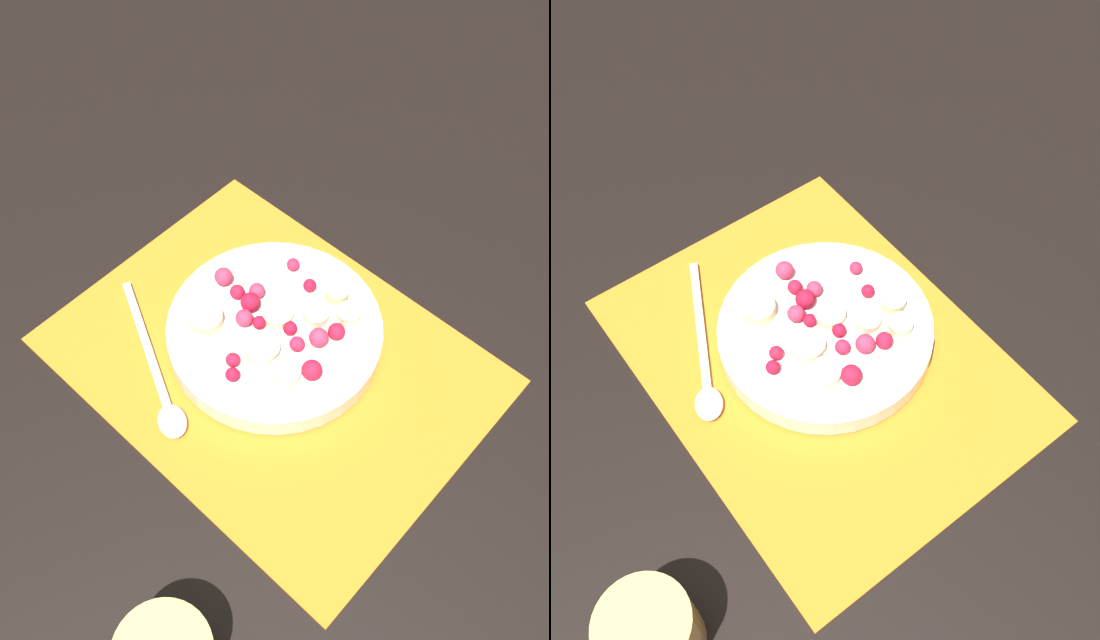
% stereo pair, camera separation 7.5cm
% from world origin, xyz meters
% --- Properties ---
extents(ground_plane, '(3.00, 3.00, 0.00)m').
position_xyz_m(ground_plane, '(0.00, 0.00, 0.00)').
color(ground_plane, black).
extents(placemat, '(0.44, 0.34, 0.01)m').
position_xyz_m(placemat, '(0.00, 0.00, 0.00)').
color(placemat, orange).
rests_on(placemat, ground_plane).
extents(fruit_bowl, '(0.23, 0.23, 0.05)m').
position_xyz_m(fruit_bowl, '(0.01, -0.02, 0.02)').
color(fruit_bowl, white).
rests_on(fruit_bowl, placemat).
extents(spoon, '(0.20, 0.11, 0.01)m').
position_xyz_m(spoon, '(0.06, 0.11, 0.01)').
color(spoon, silver).
rests_on(spoon, placemat).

